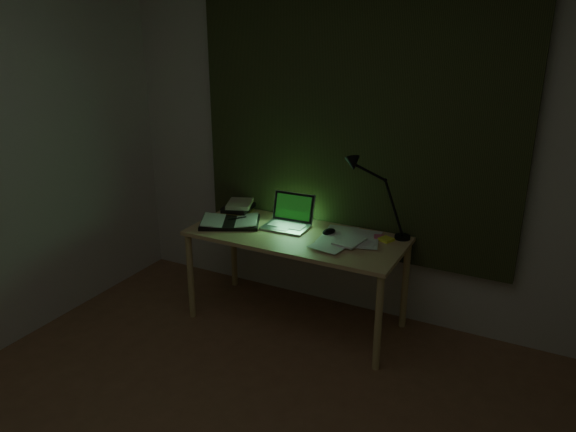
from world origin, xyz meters
name	(u,v)px	position (x,y,z in m)	size (l,w,h in m)	color
wall_back	(355,137)	(0.00, 2.00, 1.25)	(3.50, 0.00, 2.50)	beige
curtain	(354,108)	(0.00, 1.96, 1.45)	(2.20, 0.06, 2.00)	#2C341A
desk	(296,279)	(-0.23, 1.61, 0.33)	(1.43, 0.63, 0.65)	tan
laptop	(286,213)	(-0.35, 1.67, 0.76)	(0.30, 0.34, 0.22)	silver
open_textbook	(230,222)	(-0.73, 1.57, 0.67)	(0.40, 0.28, 0.03)	silver
book_stack	(239,207)	(-0.80, 1.79, 0.70)	(0.19, 0.22, 0.09)	silver
loose_papers	(343,240)	(0.09, 1.64, 0.66)	(0.33, 0.35, 0.02)	white
mouse	(329,232)	(-0.04, 1.71, 0.67)	(0.06, 0.10, 0.04)	black
sticky_yellow	(386,239)	(0.33, 1.78, 0.66)	(0.08, 0.08, 0.02)	#FFF435
sticky_pink	(380,237)	(0.28, 1.79, 0.66)	(0.07, 0.07, 0.02)	#E5597D
desk_lamp	(405,199)	(0.41, 1.86, 0.93)	(0.36, 0.28, 0.55)	black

